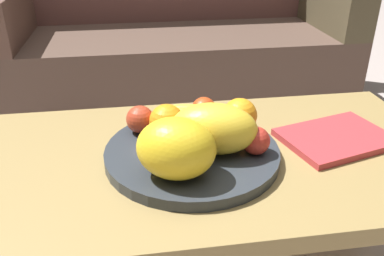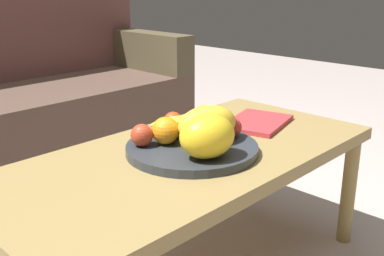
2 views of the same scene
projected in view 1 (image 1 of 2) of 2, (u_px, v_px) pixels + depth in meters
name	position (u px, v px, depth m)	size (l,w,h in m)	color
coffee_table	(188.00, 173.00, 0.95)	(1.21, 0.58, 0.44)	olive
couch	(177.00, 47.00, 2.15)	(1.70, 0.70, 0.90)	#503C32
fruit_bowl	(192.00, 153.00, 0.91)	(0.38, 0.38, 0.03)	#2D333A
melon_large_front	(214.00, 129.00, 0.87)	(0.19, 0.11, 0.11)	yellow
melon_smaller_beside	(176.00, 148.00, 0.78)	(0.15, 0.12, 0.12)	yellow
orange_front	(167.00, 121.00, 0.93)	(0.08, 0.08, 0.08)	orange
orange_left	(240.00, 116.00, 0.96)	(0.08, 0.08, 0.08)	orange
apple_front	(256.00, 141.00, 0.87)	(0.06, 0.06, 0.06)	red
apple_left	(140.00, 119.00, 0.96)	(0.07, 0.07, 0.07)	#B43B23
apple_right	(204.00, 109.00, 1.01)	(0.06, 0.06, 0.06)	#B94019
banana_bunch	(193.00, 120.00, 0.97)	(0.17, 0.13, 0.06)	gold
magazine	(336.00, 138.00, 0.98)	(0.25, 0.18, 0.02)	#B53439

